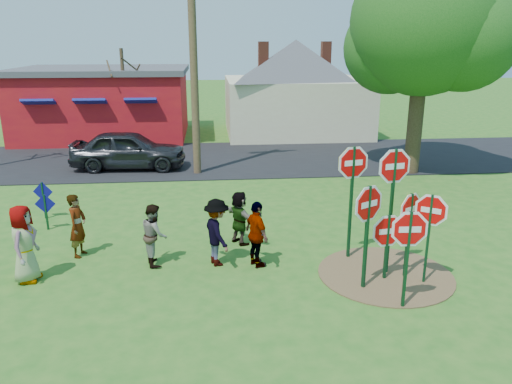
# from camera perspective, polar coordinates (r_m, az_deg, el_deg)

# --- Properties ---
(ground) EXTENTS (120.00, 120.00, 0.00)m
(ground) POSITION_cam_1_polar(r_m,az_deg,el_deg) (12.71, -6.74, -8.22)
(ground) COLOR #27631C
(ground) RESTS_ON ground
(road) EXTENTS (120.00, 7.50, 0.04)m
(road) POSITION_cam_1_polar(r_m,az_deg,el_deg) (23.63, -6.23, 3.77)
(road) COLOR black
(road) RESTS_ON ground
(dirt_patch) EXTENTS (3.20, 3.20, 0.03)m
(dirt_patch) POSITION_cam_1_polar(r_m,az_deg,el_deg) (12.49, 14.54, -9.08)
(dirt_patch) COLOR brown
(dirt_patch) RESTS_ON ground
(red_building) EXTENTS (9.40, 7.69, 3.90)m
(red_building) POSITION_cam_1_polar(r_m,az_deg,el_deg) (30.27, -16.85, 9.80)
(red_building) COLOR maroon
(red_building) RESTS_ON ground
(cream_house) EXTENTS (9.40, 9.40, 6.50)m
(cream_house) POSITION_cam_1_polar(r_m,az_deg,el_deg) (30.04, 4.50, 12.26)
(cream_house) COLOR beige
(cream_house) RESTS_ON ground
(stop_sign_a) EXTENTS (1.03, 0.07, 2.27)m
(stop_sign_a) POSITION_cam_1_polar(r_m,az_deg,el_deg) (10.55, 17.07, -5.07)
(stop_sign_a) COLOR #103B1F
(stop_sign_a) RESTS_ON ground
(stop_sign_b) EXTENTS (1.08, 0.27, 3.07)m
(stop_sign_b) POSITION_cam_1_polar(r_m,az_deg,el_deg) (12.48, 10.98, 2.04)
(stop_sign_b) COLOR #103B1F
(stop_sign_b) RESTS_ON ground
(stop_sign_c) EXTENTS (1.07, 0.24, 3.20)m
(stop_sign_c) POSITION_cam_1_polar(r_m,az_deg,el_deg) (11.81, 15.41, 1.03)
(stop_sign_c) COLOR #103B1F
(stop_sign_c) RESTS_ON ground
(stop_sign_d) EXTENTS (0.86, 0.55, 2.21)m
(stop_sign_d) POSITION_cam_1_polar(r_m,az_deg,el_deg) (11.94, 17.20, -2.54)
(stop_sign_d) COLOR #103B1F
(stop_sign_d) RESTS_ON ground
(stop_sign_e) EXTENTS (1.03, 0.17, 1.73)m
(stop_sign_e) POSITION_cam_1_polar(r_m,az_deg,el_deg) (11.85, 14.80, -4.74)
(stop_sign_e) COLOR #103B1F
(stop_sign_e) RESTS_ON ground
(stop_sign_f) EXTENTS (0.81, 0.58, 2.27)m
(stop_sign_f) POSITION_cam_1_polar(r_m,az_deg,el_deg) (11.77, 19.31, -2.73)
(stop_sign_f) COLOR #103B1F
(stop_sign_f) RESTS_ON ground
(stop_sign_g) EXTENTS (0.97, 0.57, 2.56)m
(stop_sign_g) POSITION_cam_1_polar(r_m,az_deg,el_deg) (11.07, 12.67, -2.49)
(stop_sign_g) COLOR #103B1F
(stop_sign_g) RESTS_ON ground
(blue_diamond_c) EXTENTS (0.60, 0.06, 1.10)m
(blue_diamond_c) POSITION_cam_1_polar(r_m,az_deg,el_deg) (15.86, -22.91, -1.69)
(blue_diamond_c) COLOR #103B1F
(blue_diamond_c) RESTS_ON ground
(blue_diamond_d) EXTENTS (0.63, 0.14, 1.20)m
(blue_diamond_d) POSITION_cam_1_polar(r_m,az_deg,el_deg) (16.86, -23.13, -0.43)
(blue_diamond_d) COLOR #103B1F
(blue_diamond_d) RESTS_ON ground
(person_a) EXTENTS (0.65, 0.94, 1.85)m
(person_a) POSITION_cam_1_polar(r_m,az_deg,el_deg) (12.64, -24.99, -5.38)
(person_a) COLOR #3E4B87
(person_a) RESTS_ON ground
(person_b) EXTENTS (0.53, 0.68, 1.67)m
(person_b) POSITION_cam_1_polar(r_m,az_deg,el_deg) (13.61, -19.72, -3.62)
(person_b) COLOR #247158
(person_b) RESTS_ON ground
(person_c) EXTENTS (0.75, 0.88, 1.56)m
(person_c) POSITION_cam_1_polar(r_m,az_deg,el_deg) (12.64, -11.53, -4.77)
(person_c) COLOR #9A543D
(person_c) RESTS_ON ground
(person_d) EXTENTS (0.96, 1.25, 1.70)m
(person_d) POSITION_cam_1_polar(r_m,az_deg,el_deg) (12.35, -4.48, -4.62)
(person_d) COLOR #313237
(person_d) RESTS_ON ground
(person_e) EXTENTS (0.77, 1.07, 1.68)m
(person_e) POSITION_cam_1_polar(r_m,az_deg,el_deg) (12.22, 0.09, -4.88)
(person_e) COLOR #523057
(person_e) RESTS_ON ground
(person_f) EXTENTS (1.12, 1.40, 1.49)m
(person_f) POSITION_cam_1_polar(r_m,az_deg,el_deg) (13.62, -1.88, -2.95)
(person_f) COLOR #195022
(person_f) RESTS_ON ground
(suv) EXTENTS (4.93, 2.21, 1.64)m
(suv) POSITION_cam_1_polar(r_m,az_deg,el_deg) (22.21, -14.36, 4.71)
(suv) COLOR #2F3035
(suv) RESTS_ON road
(utility_pole) EXTENTS (2.47, 0.46, 10.13)m
(utility_pole) POSITION_cam_1_polar(r_m,az_deg,el_deg) (20.44, -7.22, 16.72)
(utility_pole) COLOR #4C3823
(utility_pole) RESTS_ON ground
(leafy_tree) EXTENTS (6.29, 5.74, 8.94)m
(leafy_tree) POSITION_cam_1_polar(r_m,az_deg,el_deg) (21.50, 19.00, 17.11)
(leafy_tree) COLOR #382819
(leafy_tree) RESTS_ON ground
(bare_tree_east) EXTENTS (1.80, 1.80, 4.99)m
(bare_tree_east) POSITION_cam_1_polar(r_m,az_deg,el_deg) (26.82, -14.89, 11.84)
(bare_tree_east) COLOR #382819
(bare_tree_east) RESTS_ON ground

